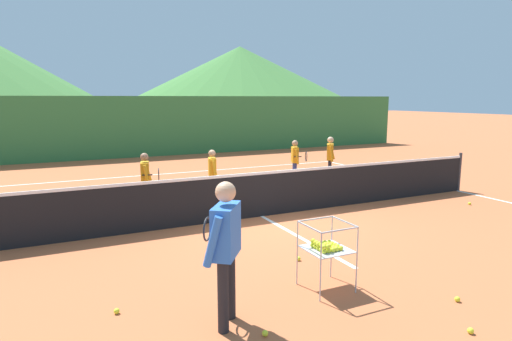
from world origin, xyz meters
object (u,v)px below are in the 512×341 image
Objects in this scene: student_1 at (212,171)px; tennis_ball_6 at (299,259)px; student_3 at (330,155)px; ball_cart at (326,247)px; tennis_ball_1 at (471,331)px; tennis_ball_7 at (470,203)px; student_0 at (146,176)px; tennis_net at (262,194)px; instructor at (225,240)px; tennis_ball_5 at (117,311)px; student_2 at (295,158)px; tennis_ball_0 at (457,299)px; tennis_ball_3 at (265,333)px.

student_1 reaches higher than tennis_ball_6.
ball_cart is (-4.40, -6.14, -0.24)m from student_3.
tennis_ball_7 is (4.96, 3.92, 0.00)m from tennis_ball_1.
student_0 is 7.64m from tennis_ball_7.
tennis_ball_1 is (0.78, -1.61, -0.55)m from ball_cart.
tennis_net is at bearing -144.21° from student_3.
instructor is 24.12× the size of tennis_ball_6.
student_2 is at bearing 44.69° from tennis_ball_5.
tennis_net is 178.85× the size of tennis_ball_0.
instructor is 24.12× the size of tennis_ball_3.
tennis_ball_0 is 1.00× the size of tennis_ball_1.
student_3 is 7.56m from ball_cart.
student_3 is at bearing 66.47° from tennis_ball_0.
tennis_ball_7 is (1.34, -3.83, -0.79)m from student_3.
tennis_ball_7 is (4.92, -1.24, -0.47)m from tennis_net.
student_0 reaches higher than student_2.
student_2 reaches higher than tennis_ball_5.
tennis_net is at bearing -74.72° from student_1.
tennis_ball_6 is at bearing -70.17° from student_0.
student_1 is 18.85× the size of tennis_ball_6.
tennis_ball_6 is at bearing -120.18° from student_2.
instructor reaches higher than ball_cart.
student_1 is 5.32m from ball_cart.
tennis_ball_1 is at bearing -72.93° from student_0.
ball_cart is at bearing -125.65° from student_3.
tennis_ball_0 is (-2.03, -7.38, -0.75)m from student_2.
student_0 is 19.22× the size of tennis_ball_7.
student_0 is at bearing -175.27° from student_1.
ball_cart is at bearing 29.16° from tennis_ball_3.
instructor is at bearing 124.04° from tennis_ball_3.
student_0 is 5.92m from tennis_ball_3.
instructor is 24.12× the size of tennis_ball_7.
tennis_ball_3 is (-1.24, -0.69, -0.55)m from ball_cart.
tennis_ball_5 is at bearing -105.64° from student_0.
tennis_ball_3 is at bearing -129.58° from student_3.
student_1 is 1.43× the size of ball_cart.
student_1 is at bearing 93.68° from tennis_ball_1.
tennis_ball_0 is 4.18m from tennis_ball_5.
ball_cart is (1.30, -5.17, -0.20)m from student_0.
tennis_ball_7 is at bearing -70.70° from student_3.
instructor is at bearing -143.26° from tennis_ball_6.
tennis_ball_3 is at bearing -55.96° from instructor.
instructor is 5.89m from student_1.
tennis_ball_1 is 1.00× the size of tennis_ball_5.
tennis_ball_1 is (0.44, -6.92, -0.73)m from student_1.
instructor reaches higher than tennis_ball_7.
instructor is at bearing -126.09° from student_2.
student_1 is 6.97m from tennis_ball_1.
tennis_ball_0 is (2.81, -0.75, -0.95)m from instructor.
tennis_ball_3 is (0.06, -5.87, -0.75)m from student_0.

